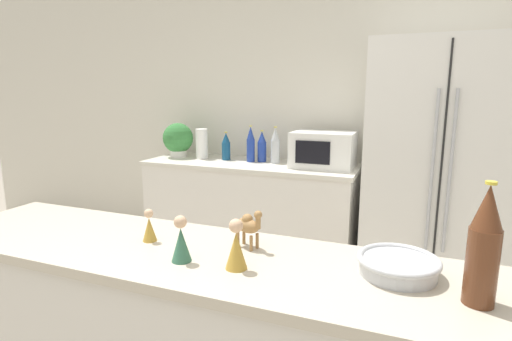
{
  "coord_description": "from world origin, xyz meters",
  "views": [
    {
      "loc": [
        0.76,
        -0.68,
        1.48
      ],
      "look_at": [
        -0.07,
        1.42,
        1.04
      ],
      "focal_mm": 28.0,
      "sensor_mm": 36.0,
      "label": 1
    }
  ],
  "objects_px": {
    "refrigerator": "(437,175)",
    "wine_bottle": "(484,247)",
    "back_bottle_0": "(262,147)",
    "wise_man_figurine_blue": "(149,227)",
    "camel_figurine": "(248,225)",
    "fruit_bowl": "(398,265)",
    "wise_man_figurine_crimson": "(236,247)",
    "paper_towel_roll": "(202,144)",
    "wise_man_figurine_purple": "(181,242)",
    "microwave": "(323,150)",
    "back_bottle_2": "(275,146)",
    "back_bottle_3": "(251,145)",
    "potted_plant": "(178,139)",
    "back_bottle_1": "(226,147)"
  },
  "relations": [
    {
      "from": "refrigerator",
      "to": "wine_bottle",
      "type": "height_order",
      "value": "refrigerator"
    },
    {
      "from": "back_bottle_1",
      "to": "back_bottle_2",
      "type": "bearing_deg",
      "value": -0.26
    },
    {
      "from": "microwave",
      "to": "back_bottle_2",
      "type": "height_order",
      "value": "back_bottle_2"
    },
    {
      "from": "potted_plant",
      "to": "back_bottle_2",
      "type": "relative_size",
      "value": 1.02
    },
    {
      "from": "fruit_bowl",
      "to": "wise_man_figurine_blue",
      "type": "xyz_separation_m",
      "value": [
        -0.88,
        -0.04,
        0.02
      ]
    },
    {
      "from": "fruit_bowl",
      "to": "wise_man_figurine_crimson",
      "type": "height_order",
      "value": "wise_man_figurine_crimson"
    },
    {
      "from": "camel_figurine",
      "to": "wise_man_figurine_blue",
      "type": "relative_size",
      "value": 1.19
    },
    {
      "from": "fruit_bowl",
      "to": "camel_figurine",
      "type": "bearing_deg",
      "value": 176.33
    },
    {
      "from": "back_bottle_1",
      "to": "wise_man_figurine_purple",
      "type": "xyz_separation_m",
      "value": [
        0.83,
        -2.06,
        -0.01
      ]
    },
    {
      "from": "back_bottle_2",
      "to": "potted_plant",
      "type": "bearing_deg",
      "value": -179.06
    },
    {
      "from": "back_bottle_0",
      "to": "wise_man_figurine_purple",
      "type": "bearing_deg",
      "value": -76.35
    },
    {
      "from": "wine_bottle",
      "to": "microwave",
      "type": "bearing_deg",
      "value": 112.98
    },
    {
      "from": "paper_towel_roll",
      "to": "fruit_bowl",
      "type": "bearing_deg",
      "value": -47.56
    },
    {
      "from": "back_bottle_0",
      "to": "back_bottle_2",
      "type": "distance_m",
      "value": 0.14
    },
    {
      "from": "wise_man_figurine_blue",
      "to": "wise_man_figurine_purple",
      "type": "bearing_deg",
      "value": -28.41
    },
    {
      "from": "potted_plant",
      "to": "back_bottle_1",
      "type": "height_order",
      "value": "potted_plant"
    },
    {
      "from": "refrigerator",
      "to": "wise_man_figurine_crimson",
      "type": "height_order",
      "value": "refrigerator"
    },
    {
      "from": "refrigerator",
      "to": "paper_towel_roll",
      "type": "bearing_deg",
      "value": 176.46
    },
    {
      "from": "paper_towel_roll",
      "to": "wine_bottle",
      "type": "relative_size",
      "value": 0.8
    },
    {
      "from": "wise_man_figurine_blue",
      "to": "wise_man_figurine_crimson",
      "type": "relative_size",
      "value": 0.76
    },
    {
      "from": "potted_plant",
      "to": "wine_bottle",
      "type": "xyz_separation_m",
      "value": [
        2.18,
        -1.99,
        0.03
      ]
    },
    {
      "from": "microwave",
      "to": "wise_man_figurine_purple",
      "type": "xyz_separation_m",
      "value": [
        -0.03,
        -2.04,
        -0.04
      ]
    },
    {
      "from": "potted_plant",
      "to": "wise_man_figurine_crimson",
      "type": "height_order",
      "value": "potted_plant"
    },
    {
      "from": "wine_bottle",
      "to": "fruit_bowl",
      "type": "distance_m",
      "value": 0.26
    },
    {
      "from": "fruit_bowl",
      "to": "refrigerator",
      "type": "bearing_deg",
      "value": 83.97
    },
    {
      "from": "wine_bottle",
      "to": "back_bottle_3",
      "type": "bearing_deg",
      "value": 126.25
    },
    {
      "from": "back_bottle_0",
      "to": "wise_man_figurine_blue",
      "type": "xyz_separation_m",
      "value": [
        0.3,
        -1.98,
        -0.04
      ]
    },
    {
      "from": "back_bottle_1",
      "to": "wise_man_figurine_purple",
      "type": "bearing_deg",
      "value": -68.02
    },
    {
      "from": "back_bottle_1",
      "to": "camel_figurine",
      "type": "distance_m",
      "value": 2.12
    },
    {
      "from": "refrigerator",
      "to": "wise_man_figurine_crimson",
      "type": "bearing_deg",
      "value": -109.11
    },
    {
      "from": "microwave",
      "to": "back_bottle_0",
      "type": "distance_m",
      "value": 0.54
    },
    {
      "from": "microwave",
      "to": "wise_man_figurine_crimson",
      "type": "bearing_deg",
      "value": -85.47
    },
    {
      "from": "paper_towel_roll",
      "to": "wine_bottle",
      "type": "distance_m",
      "value": 2.79
    },
    {
      "from": "paper_towel_roll",
      "to": "potted_plant",
      "type": "bearing_deg",
      "value": -178.53
    },
    {
      "from": "back_bottle_0",
      "to": "fruit_bowl",
      "type": "relative_size",
      "value": 1.08
    },
    {
      "from": "back_bottle_3",
      "to": "wise_man_figurine_crimson",
      "type": "xyz_separation_m",
      "value": [
        0.79,
        -2.04,
        -0.04
      ]
    },
    {
      "from": "back_bottle_2",
      "to": "wise_man_figurine_crimson",
      "type": "xyz_separation_m",
      "value": [
        0.57,
        -2.05,
        -0.04
      ]
    },
    {
      "from": "camel_figurine",
      "to": "back_bottle_0",
      "type": "bearing_deg",
      "value": 109.36
    },
    {
      "from": "back_bottle_2",
      "to": "camel_figurine",
      "type": "height_order",
      "value": "back_bottle_2"
    },
    {
      "from": "back_bottle_1",
      "to": "microwave",
      "type": "bearing_deg",
      "value": -1.84
    },
    {
      "from": "paper_towel_roll",
      "to": "camel_figurine",
      "type": "height_order",
      "value": "paper_towel_roll"
    },
    {
      "from": "wine_bottle",
      "to": "wise_man_figurine_blue",
      "type": "bearing_deg",
      "value": 176.83
    },
    {
      "from": "back_bottle_2",
      "to": "microwave",
      "type": "bearing_deg",
      "value": -3.59
    },
    {
      "from": "back_bottle_0",
      "to": "wise_man_figurine_blue",
      "type": "bearing_deg",
      "value": -81.4
    },
    {
      "from": "back_bottle_3",
      "to": "wise_man_figurine_purple",
      "type": "relative_size",
      "value": 1.98
    },
    {
      "from": "wine_bottle",
      "to": "wise_man_figurine_crimson",
      "type": "relative_size",
      "value": 2.03
    },
    {
      "from": "back_bottle_2",
      "to": "wise_man_figurine_crimson",
      "type": "bearing_deg",
      "value": -74.46
    },
    {
      "from": "potted_plant",
      "to": "camel_figurine",
      "type": "bearing_deg",
      "value": -51.65
    },
    {
      "from": "refrigerator",
      "to": "back_bottle_0",
      "type": "distance_m",
      "value": 1.38
    },
    {
      "from": "wise_man_figurine_crimson",
      "to": "back_bottle_0",
      "type": "bearing_deg",
      "value": 108.61
    }
  ]
}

